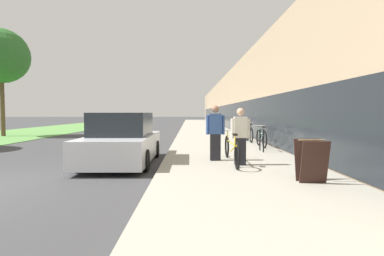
# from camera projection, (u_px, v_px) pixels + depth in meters

# --- Properties ---
(sidewalk_slab) EXTENTS (4.37, 70.00, 0.13)m
(sidewalk_slab) POSITION_uv_depth(u_px,v_px,m) (205.00, 130.00, 27.08)
(sidewalk_slab) COLOR #A39E8E
(sidewalk_slab) RESTS_ON ground
(storefront_facade) EXTENTS (10.01, 70.00, 5.38)m
(storefront_facade) POSITION_uv_depth(u_px,v_px,m) (263.00, 103.00, 34.99)
(storefront_facade) COLOR tan
(storefront_facade) RESTS_ON ground
(lawn_strip) EXTENTS (7.57, 70.00, 0.03)m
(lawn_strip) POSITION_uv_depth(u_px,v_px,m) (66.00, 128.00, 30.95)
(lawn_strip) COLOR #5B9347
(lawn_strip) RESTS_ON ground
(tandem_bicycle) EXTENTS (0.52, 2.80, 0.90)m
(tandem_bicycle) POSITION_uv_depth(u_px,v_px,m) (231.00, 150.00, 8.66)
(tandem_bicycle) COLOR black
(tandem_bicycle) RESTS_ON sidewalk_slab
(person_rider) EXTENTS (0.54, 0.21, 1.58)m
(person_rider) POSITION_uv_depth(u_px,v_px,m) (240.00, 136.00, 8.28)
(person_rider) COLOR black
(person_rider) RESTS_ON sidewalk_slab
(person_bystander) EXTENTS (0.57, 0.22, 1.68)m
(person_bystander) POSITION_uv_depth(u_px,v_px,m) (215.00, 133.00, 9.09)
(person_bystander) COLOR black
(person_bystander) RESTS_ON sidewalk_slab
(bike_rack_hoop) EXTENTS (0.05, 0.60, 0.84)m
(bike_rack_hoop) POSITION_uv_depth(u_px,v_px,m) (262.00, 138.00, 11.24)
(bike_rack_hoop) COLOR black
(bike_rack_hoop) RESTS_ON sidewalk_slab
(cruiser_bike_nearest) EXTENTS (0.52, 1.76, 0.90)m
(cruiser_bike_nearest) POSITION_uv_depth(u_px,v_px,m) (261.00, 138.00, 12.75)
(cruiser_bike_nearest) COLOR black
(cruiser_bike_nearest) RESTS_ON sidewalk_slab
(cruiser_bike_middle) EXTENTS (0.52, 1.71, 0.94)m
(cruiser_bike_middle) POSITION_uv_depth(u_px,v_px,m) (249.00, 134.00, 14.97)
(cruiser_bike_middle) COLOR black
(cruiser_bike_middle) RESTS_ON sidewalk_slab
(cruiser_bike_farthest) EXTENTS (0.52, 1.86, 0.90)m
(cruiser_bike_farthest) POSITION_uv_depth(u_px,v_px,m) (236.00, 131.00, 17.35)
(cruiser_bike_farthest) COLOR black
(cruiser_bike_farthest) RESTS_ON sidewalk_slab
(sandwich_board_sign) EXTENTS (0.56, 0.56, 0.90)m
(sandwich_board_sign) POSITION_uv_depth(u_px,v_px,m) (311.00, 161.00, 6.26)
(sandwich_board_sign) COLOR #331E19
(sandwich_board_sign) RESTS_ON sidewalk_slab
(parked_sedan_curbside) EXTENTS (1.97, 4.32, 1.59)m
(parked_sedan_curbside) POSITION_uv_depth(u_px,v_px,m) (123.00, 141.00, 9.30)
(parked_sedan_curbside) COLOR silver
(parked_sedan_curbside) RESTS_ON ground
(street_tree_far) EXTENTS (3.58, 3.58, 7.13)m
(street_tree_far) POSITION_uv_depth(u_px,v_px,m) (1.00, 56.00, 19.73)
(street_tree_far) COLOR brown
(street_tree_far) RESTS_ON ground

